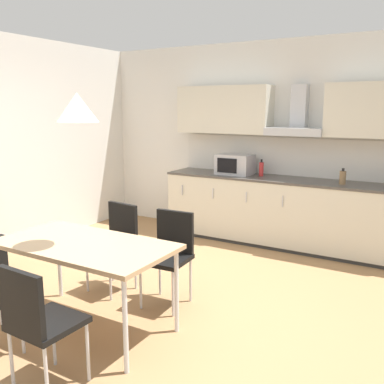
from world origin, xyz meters
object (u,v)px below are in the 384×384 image
bottle_brown (343,177)px  bottle_red (261,169)px  pendant_lamp (77,108)px  microwave (235,164)px  chair_far_left (116,238)px  dining_table (84,249)px  chair_near_right (37,317)px  chair_far_right (170,248)px

bottle_brown → bottle_red: (-1.08, 0.10, 0.01)m
bottle_brown → pendant_lamp: (-1.43, -2.90, 0.83)m
microwave → chair_far_left: 2.27m
dining_table → chair_far_left: (-0.32, 0.77, -0.17)m
chair_far_left → chair_near_right: (0.65, -1.54, 0.00)m
microwave → bottle_brown: (1.46, -0.06, -0.06)m
microwave → pendant_lamp: size_ratio=1.50×
bottle_brown → chair_near_right: (-1.10, -3.67, -0.46)m
chair_far_left → pendant_lamp: size_ratio=2.72×
bottle_red → chair_near_right: (-0.02, -3.77, -0.47)m
chair_near_right → chair_far_right: bearing=90.1°
dining_table → chair_far_right: 0.85m
microwave → chair_far_right: microwave is taller
bottle_red → chair_near_right: 3.80m
dining_table → pendant_lamp: pendant_lamp is taller
chair_far_left → microwave: bearing=82.2°
bottle_red → dining_table: 3.04m
bottle_brown → chair_near_right: bearing=-106.7°
chair_near_right → bottle_brown: bearing=73.3°
bottle_brown → chair_far_right: bearing=-117.4°
chair_far_right → chair_near_right: same height
microwave → pendant_lamp: (0.02, -2.96, 0.77)m
microwave → pendant_lamp: 3.06m
microwave → pendant_lamp: pendant_lamp is taller
bottle_red → chair_near_right: bearing=-90.3°
bottle_brown → chair_near_right: bottle_brown is taller
chair_far_right → chair_far_left: bearing=-180.0°
bottle_brown → chair_near_right: 3.86m
pendant_lamp → microwave: bearing=90.4°
bottle_red → chair_far_right: bearing=-90.6°
bottle_brown → chair_far_left: (-1.75, -2.13, -0.46)m
dining_table → bottle_red: bearing=83.4°
chair_near_right → bottle_red: bearing=89.7°
chair_far_right → microwave: bearing=99.1°
microwave → dining_table: 2.98m
microwave → chair_far_left: microwave is taller
chair_far_left → pendant_lamp: bearing=-67.3°
chair_far_left → chair_near_right: same height
bottle_brown → dining_table: size_ratio=0.13×
chair_far_left → chair_near_right: size_ratio=1.00×
bottle_red → chair_near_right: size_ratio=0.26×
microwave → chair_far_right: size_ratio=0.55×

